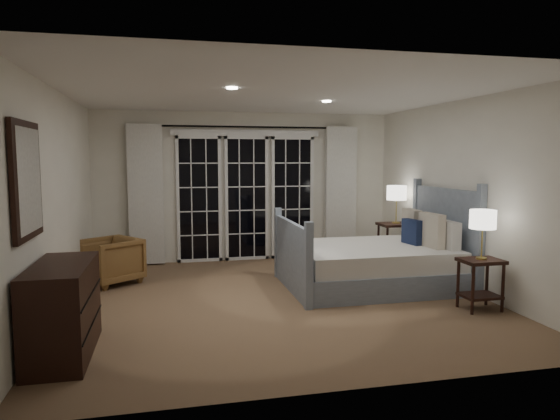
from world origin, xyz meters
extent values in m
plane|color=brown|center=(0.00, 0.00, 0.00)|extent=(5.00, 5.00, 0.00)
plane|color=white|center=(0.00, 0.00, 2.50)|extent=(5.00, 5.00, 0.00)
cube|color=white|center=(-2.50, 0.00, 1.25)|extent=(0.02, 5.00, 2.50)
cube|color=white|center=(2.50, 0.00, 1.25)|extent=(0.02, 5.00, 2.50)
cube|color=white|center=(0.00, 2.50, 1.25)|extent=(5.00, 0.02, 2.50)
cube|color=white|center=(0.00, -2.50, 1.25)|extent=(5.00, 0.02, 2.50)
cube|color=black|center=(-0.80, 2.47, 1.05)|extent=(0.66, 0.02, 2.02)
cube|color=black|center=(0.00, 2.47, 1.05)|extent=(0.66, 0.02, 2.02)
cube|color=black|center=(0.80, 2.47, 1.05)|extent=(0.66, 0.02, 2.02)
cube|color=white|center=(0.00, 2.46, 2.15)|extent=(2.50, 0.04, 0.10)
cylinder|color=black|center=(0.00, 2.40, 2.25)|extent=(3.50, 0.03, 0.03)
cube|color=white|center=(-1.65, 2.38, 1.15)|extent=(0.55, 0.10, 2.25)
cube|color=white|center=(1.65, 2.38, 1.15)|extent=(0.55, 0.10, 2.25)
cylinder|color=white|center=(0.80, 0.60, 2.49)|extent=(0.12, 0.12, 0.01)
cylinder|color=white|center=(-0.60, -0.40, 2.49)|extent=(0.12, 0.12, 0.01)
cube|color=gray|center=(1.35, 0.32, 0.15)|extent=(2.08, 1.62, 0.30)
cube|color=silver|center=(1.35, 0.32, 0.43)|extent=(2.02, 1.56, 0.25)
cube|color=gray|center=(2.45, 0.32, 0.66)|extent=(0.06, 1.62, 1.32)
cube|color=gray|center=(0.25, 0.32, 0.46)|extent=(0.06, 1.62, 0.91)
cube|color=silver|center=(2.25, 0.00, 0.74)|extent=(0.14, 0.60, 0.36)
cube|color=silver|center=(2.25, 0.64, 0.74)|extent=(0.14, 0.60, 0.36)
cube|color=beige|center=(2.09, 0.04, 0.78)|extent=(0.16, 0.46, 0.45)
cube|color=beige|center=(2.09, 0.60, 0.78)|extent=(0.16, 0.46, 0.45)
cube|color=#161F3D|center=(1.95, 0.32, 0.73)|extent=(0.15, 0.35, 0.34)
cube|color=black|center=(2.16, -0.94, 0.57)|extent=(0.45, 0.36, 0.04)
cube|color=black|center=(2.16, -0.94, 0.16)|extent=(0.42, 0.33, 0.03)
cylinder|color=black|center=(1.97, -1.08, 0.28)|extent=(0.04, 0.04, 0.56)
cylinder|color=black|center=(2.35, -1.08, 0.28)|extent=(0.04, 0.04, 0.56)
cylinder|color=black|center=(1.97, -0.79, 0.28)|extent=(0.04, 0.04, 0.56)
cylinder|color=black|center=(2.35, -0.79, 0.28)|extent=(0.04, 0.04, 0.56)
cube|color=black|center=(2.28, 1.48, 0.67)|extent=(0.53, 0.42, 0.04)
cube|color=black|center=(2.28, 1.48, 0.19)|extent=(0.49, 0.38, 0.03)
cylinder|color=black|center=(2.05, 1.31, 0.33)|extent=(0.04, 0.04, 0.66)
cylinder|color=black|center=(2.50, 1.31, 0.33)|extent=(0.04, 0.04, 0.66)
cylinder|color=black|center=(2.05, 1.65, 0.33)|extent=(0.04, 0.04, 0.66)
cylinder|color=black|center=(2.50, 1.65, 0.33)|extent=(0.04, 0.04, 0.66)
cylinder|color=#D5BC55|center=(2.16, -0.94, 0.60)|extent=(0.12, 0.12, 0.02)
cylinder|color=#D5BC55|center=(2.16, -0.94, 0.77)|extent=(0.02, 0.02, 0.33)
cylinder|color=white|center=(2.16, -0.94, 1.05)|extent=(0.29, 0.29, 0.21)
cylinder|color=#D5BC55|center=(2.28, 1.48, 0.70)|extent=(0.12, 0.12, 0.02)
cylinder|color=#D5BC55|center=(2.28, 1.48, 0.89)|extent=(0.02, 0.02, 0.36)
cylinder|color=white|center=(2.28, 1.48, 1.18)|extent=(0.31, 0.31, 0.23)
imported|color=brown|center=(-2.10, 1.24, 0.32)|extent=(0.97, 0.97, 0.64)
cube|color=black|center=(-2.23, -1.30, 0.41)|extent=(0.48, 1.15, 0.82)
cube|color=black|center=(-1.98, -1.30, 0.27)|extent=(0.01, 1.14, 0.01)
cube|color=black|center=(-1.98, -1.30, 0.54)|extent=(0.01, 1.14, 0.01)
cube|color=black|center=(-2.47, -1.30, 1.55)|extent=(0.04, 0.85, 1.00)
cube|color=white|center=(-2.44, -1.30, 1.55)|extent=(0.01, 0.73, 0.88)
camera|label=1|loc=(-1.30, -5.88, 1.74)|focal=32.00mm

